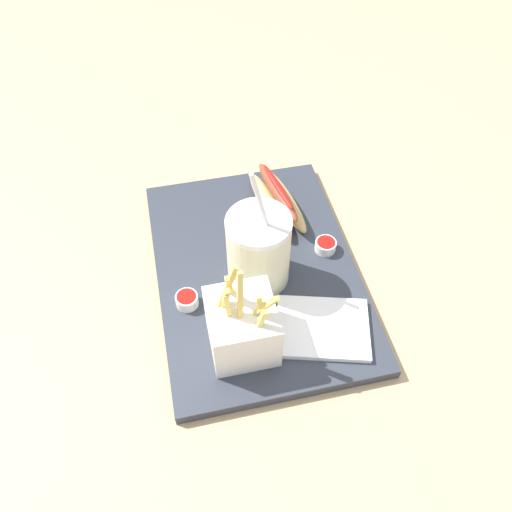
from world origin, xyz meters
TOP-DOWN VIEW (x-y plane):
  - ground_plane at (0.00, 0.00)m, footprint 2.40×2.40m
  - food_tray at (0.00, 0.00)m, footprint 0.46×0.33m
  - soda_cup at (0.02, 0.00)m, footprint 0.10×0.10m
  - fries_basket at (0.14, -0.05)m, footprint 0.10×0.09m
  - hot_dog_1 at (-0.13, 0.07)m, footprint 0.18×0.09m
  - ketchup_cup_1 at (-0.01, 0.12)m, footprint 0.04×0.04m
  - ketchup_cup_2 at (0.05, -0.12)m, footprint 0.04×0.04m
  - napkin_stack at (0.14, 0.07)m, footprint 0.14×0.16m

SIDE VIEW (x-z plane):
  - ground_plane at x=0.00m, z-range -0.02..0.00m
  - food_tray at x=0.00m, z-range 0.00..0.02m
  - napkin_stack at x=0.14m, z-range 0.02..0.03m
  - ketchup_cup_1 at x=-0.01m, z-range 0.02..0.04m
  - ketchup_cup_2 at x=0.05m, z-range 0.02..0.04m
  - hot_dog_1 at x=-0.13m, z-range 0.01..0.07m
  - fries_basket at x=0.14m, z-range -0.01..0.15m
  - soda_cup at x=0.02m, z-range -0.03..0.20m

